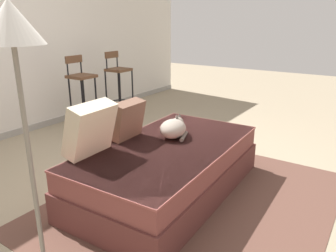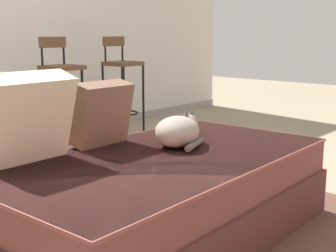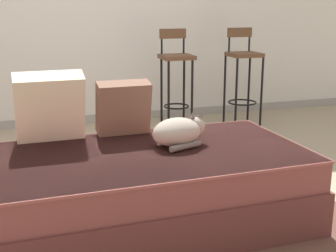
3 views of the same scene
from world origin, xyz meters
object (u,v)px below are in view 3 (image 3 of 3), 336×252
at_px(cat, 179,132).
at_px(bar_stool_by_doorway, 243,70).
at_px(bar_stool_near_window, 176,70).
at_px(throw_pillow_middle, 123,108).
at_px(couch, 149,188).
at_px(throw_pillow_corner, 50,107).

distance_m(cat, bar_stool_by_doorway, 2.39).
bearing_deg(bar_stool_near_window, throw_pillow_middle, -119.21).
xyz_separation_m(couch, throw_pillow_corner, (-0.53, 0.40, 0.45)).
xyz_separation_m(couch, cat, (0.21, 0.08, 0.31)).
xyz_separation_m(couch, bar_stool_near_window, (0.84, 2.02, 0.40)).
relative_size(bar_stool_near_window, bar_stool_by_doorway, 1.00).
bearing_deg(bar_stool_near_window, couch, -112.59).
bearing_deg(couch, throw_pillow_middle, 98.20).
distance_m(couch, throw_pillow_corner, 0.80).
bearing_deg(bar_stool_by_doorway, bar_stool_near_window, 179.93).
bearing_deg(bar_stool_by_doorway, throw_pillow_corner, -142.66).
relative_size(throw_pillow_middle, bar_stool_by_doorway, 0.35).
height_order(couch, throw_pillow_corner, throw_pillow_corner).
bearing_deg(throw_pillow_corner, cat, -23.42).
bearing_deg(throw_pillow_corner, bar_stool_by_doorway, 37.34).
height_order(throw_pillow_corner, bar_stool_near_window, bar_stool_near_window).
distance_m(cat, bar_stool_near_window, 2.04).
bearing_deg(bar_stool_near_window, bar_stool_by_doorway, -0.07).
height_order(throw_pillow_corner, bar_stool_by_doorway, bar_stool_by_doorway).
bearing_deg(throw_pillow_corner, bar_stool_near_window, 49.88).
bearing_deg(couch, bar_stool_near_window, 67.41).
distance_m(throw_pillow_middle, bar_stool_near_window, 1.84).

